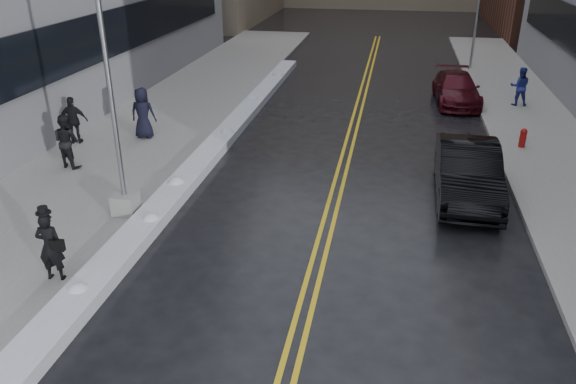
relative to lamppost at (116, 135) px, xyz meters
The scene contains 16 objects.
ground 4.62m from the lamppost, 31.22° to the right, with size 160.00×160.00×0.00m, color black.
sidewalk_west 8.72m from the lamppost, 107.03° to the left, with size 5.50×50.00×0.15m, color gray.
sidewalk_east 15.71m from the lamppost, 31.03° to the left, with size 4.00×50.00×0.15m, color gray.
lane_line_left 10.12m from the lamppost, 54.77° to the left, with size 0.12×50.00×0.01m, color gold.
lane_line_right 10.29m from the lamppost, 53.36° to the left, with size 0.12×50.00×0.01m, color gold.
snow_ridge 6.50m from the lamppost, 81.94° to the left, with size 0.90×30.00×0.34m, color silver.
lamppost is the anchor object (origin of this frame).
fire_hydrant 14.81m from the lamppost, 33.04° to the left, with size 0.26×0.26×0.73m.
traffic_signal 24.98m from the lamppost, 61.79° to the left, with size 0.16×0.20×6.00m.
pedestrian_fedora 3.78m from the lamppost, 92.22° to the right, with size 0.63×0.41×1.72m, color black.
pedestrian_b 4.83m from the lamppost, 139.56° to the left, with size 0.91×0.71×1.87m, color black.
pedestrian_c 6.87m from the lamppost, 109.23° to the left, with size 0.98×0.64×2.00m, color black.
pedestrian_d 7.09m from the lamppost, 130.92° to the left, with size 1.07×0.44×1.82m, color black.
pedestrian_east 19.20m from the lamppost, 46.73° to the left, with size 0.87×0.68×1.79m, color navy.
car_black 10.48m from the lamppost, 18.83° to the left, with size 1.80×5.16×1.70m, color black.
car_maroon 17.75m from the lamppost, 54.16° to the left, with size 1.97×4.84×1.40m, color #3D0913.
Camera 1 is at (4.03, -11.39, 7.57)m, focal length 35.00 mm.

